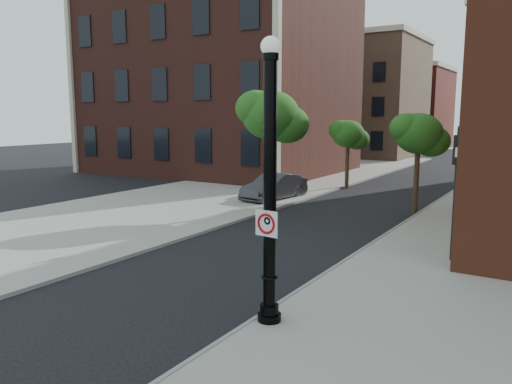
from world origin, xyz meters
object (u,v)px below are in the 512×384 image
Objects in this scene: parked_car at (274,187)px; traffic_signal_right at (457,172)px; traffic_signal_left at (268,150)px; no_parking_sign at (267,223)px; lamppost at (270,198)px.

parked_car is 12.61m from traffic_signal_right.
traffic_signal_left reaches higher than traffic_signal_right.
no_parking_sign is 16.14m from parked_car.
lamppost is at bearing -66.85° from traffic_signal_left.
traffic_signal_right is at bearing 70.55° from lamppost.
parked_car is (-7.87, 13.83, -2.10)m from lamppost.
no_parking_sign is 0.13× the size of traffic_signal_right.
traffic_signal_left is at bearing -55.99° from parked_car.
traffic_signal_left reaches higher than parked_car.
parked_car is at bearing 110.03° from traffic_signal_left.
lamppost is 7.27m from traffic_signal_right.
no_parking_sign is at bearing -108.07° from traffic_signal_right.
no_parking_sign is at bearing -54.36° from parked_car.
lamppost reaches higher than no_parking_sign.
no_parking_sign is at bearing -84.56° from lamppost.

